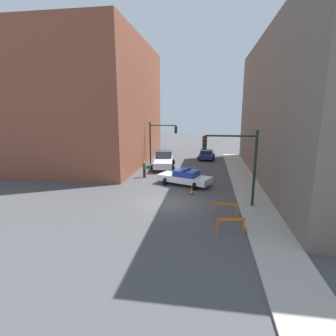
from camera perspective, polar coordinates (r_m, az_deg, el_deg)
name	(u,v)px	position (r m, az deg, el deg)	size (l,w,h in m)	color
ground_plane	(168,202)	(19.34, 0.10, -7.47)	(120.00, 120.00, 0.00)	#4C4C4F
sidewalk_right	(256,206)	(19.43, 18.66, -7.87)	(2.40, 44.00, 0.12)	#B2ADA3
building_corner_left	(91,104)	(35.22, -16.40, 13.17)	(14.00, 20.00, 14.67)	brown
building_right	(330,109)	(28.07, 31.74, 10.96)	(12.00, 28.00, 13.49)	#6B6056
traffic_light_near	(238,157)	(18.28, 14.90, 2.39)	(3.64, 0.35, 5.20)	black
traffic_light_far	(159,137)	(32.46, -2.00, 6.79)	(3.44, 0.35, 5.20)	black
police_car	(185,177)	(23.52, 3.68, -2.02)	(5.05, 3.49, 1.52)	white
white_truck	(164,160)	(30.42, -0.97, 1.68)	(3.06, 5.60, 1.90)	silver
parked_car_near	(206,154)	(36.42, 8.37, 2.97)	(2.38, 4.36, 1.31)	navy
pedestrian_crossing	(144,169)	(26.22, -5.18, -0.22)	(0.50, 0.50, 1.66)	black
barrier_front	(230,223)	(14.89, 13.44, -11.57)	(1.58, 0.42, 0.90)	orange
barrier_mid	(225,207)	(17.09, 12.36, -8.31)	(1.60, 0.25, 0.90)	orange
traffic_cone	(192,190)	(21.14, 5.15, -4.87)	(0.36, 0.36, 0.66)	black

